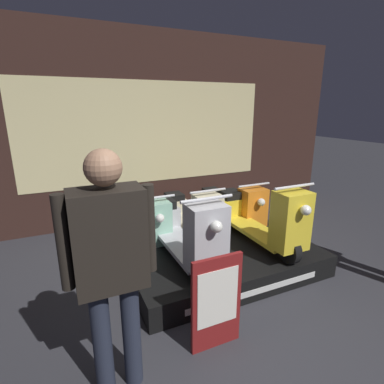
# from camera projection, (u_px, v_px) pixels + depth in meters

# --- Properties ---
(ground_plane) EXTENTS (30.00, 30.00, 0.00)m
(ground_plane) POSITION_uv_depth(u_px,v_px,m) (274.00, 346.00, 2.57)
(ground_plane) COLOR #2D2D33
(shop_wall_back) EXTENTS (7.67, 0.09, 3.20)m
(shop_wall_back) POSITION_uv_depth(u_px,v_px,m) (150.00, 130.00, 5.14)
(shop_wall_back) COLOR #331E19
(shop_wall_back) RESTS_ON ground_plane
(display_platform) EXTENTS (2.33, 1.57, 0.27)m
(display_platform) POSITION_uv_depth(u_px,v_px,m) (219.00, 257.00, 3.81)
(display_platform) COLOR black
(display_platform) RESTS_ON ground_plane
(scooter_display_left) EXTENTS (0.53, 1.69, 0.91)m
(scooter_display_left) POSITION_uv_depth(u_px,v_px,m) (183.00, 231.00, 3.41)
(scooter_display_left) COLOR black
(scooter_display_left) RESTS_ON display_platform
(scooter_display_right) EXTENTS (0.53, 1.69, 0.91)m
(scooter_display_right) POSITION_uv_depth(u_px,v_px,m) (258.00, 217.00, 3.83)
(scooter_display_right) COLOR black
(scooter_display_right) RESTS_ON display_platform
(scooter_backrow_0) EXTENTS (0.53, 1.69, 0.91)m
(scooter_backrow_0) POSITION_uv_depth(u_px,v_px,m) (144.00, 223.00, 4.37)
(scooter_backrow_0) COLOR black
(scooter_backrow_0) RESTS_ON ground_plane
(scooter_backrow_1) EXTENTS (0.53, 1.69, 0.91)m
(scooter_backrow_1) POSITION_uv_depth(u_px,v_px,m) (190.00, 215.00, 4.67)
(scooter_backrow_1) COLOR black
(scooter_backrow_1) RESTS_ON ground_plane
(scooter_backrow_2) EXTENTS (0.53, 1.69, 0.91)m
(scooter_backrow_2) POSITION_uv_depth(u_px,v_px,m) (232.00, 209.00, 4.97)
(scooter_backrow_2) COLOR black
(scooter_backrow_2) RESTS_ON ground_plane
(person_left_browsing) EXTENTS (0.61, 0.25, 1.75)m
(person_left_browsing) POSITION_uv_depth(u_px,v_px,m) (110.00, 257.00, 1.93)
(person_left_browsing) COLOR #232838
(person_left_browsing) RESTS_ON ground_plane
(price_sign_board) EXTENTS (0.45, 0.04, 0.84)m
(price_sign_board) POSITION_uv_depth(u_px,v_px,m) (217.00, 303.00, 2.47)
(price_sign_board) COLOR maroon
(price_sign_board) RESTS_ON ground_plane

